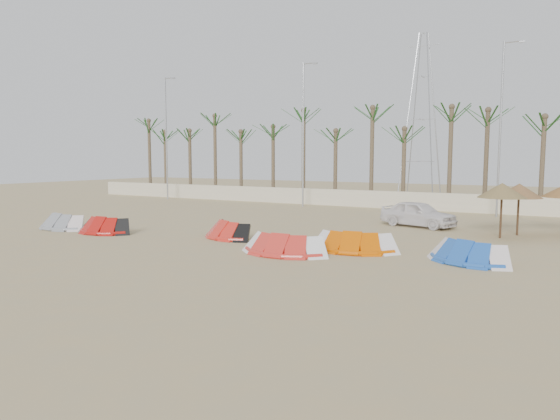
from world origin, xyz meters
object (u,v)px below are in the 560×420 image
Objects in this scene: kite_red_right at (287,243)px; car at (418,214)px; kite_blue at (469,251)px; parasol_mid at (519,191)px; kite_red_left at (108,224)px; kite_grey at (66,221)px; kite_red_mid at (231,229)px; parasol_left at (502,191)px; kite_orange at (356,240)px.

car reaches higher than kite_red_right.
kite_blue is at bearing 15.64° from kite_red_right.
kite_blue is 1.36× the size of parasol_mid.
kite_grey is at bearing -179.32° from kite_red_left.
parasol_mid is (18.10, 9.37, 1.77)m from kite_red_left.
kite_red_left and kite_red_right have the same top height.
kite_grey and kite_red_mid have the same top height.
parasol_mid reaches higher than kite_red_right.
kite_grey is 0.93× the size of kite_red_right.
parasol_mid is at bearing 32.58° from kite_red_mid.
kite_red_mid is at bearing 153.46° from kite_red_right.
kite_grey is 9.70m from kite_red_mid.
parasol_left is at bearing 50.21° from kite_red_right.
parasol_left is (11.17, 6.16, 1.84)m from kite_red_mid.
kite_grey and kite_red_right have the same top height.
parasol_left is (17.48, 8.00, 1.84)m from kite_red_left.
kite_red_left is 0.88× the size of kite_orange.
kite_red_left and kite_red_mid have the same top height.
parasol_left reaches higher than kite_grey.
car is (6.76, 8.24, 0.30)m from kite_red_mid.
kite_red_right is 6.79m from kite_blue.
kite_red_right is at bearing -129.79° from parasol_left.
kite_blue is at bearing -93.25° from parasol_left.
kite_grey is 0.96× the size of kite_red_mid.
kite_grey is 0.79× the size of car.
parasol_mid is at bearing 27.37° from kite_red_left.
kite_red_mid is 0.96× the size of kite_orange.
kite_red_mid is 12.88m from parasol_left.
kite_blue is 9.45m from car.
car is at bearing 115.33° from kite_blue.
kite_orange is 1.05× the size of kite_blue.
parasol_mid is at bearing 52.10° from kite_red_right.
kite_red_left is 12.86m from kite_orange.
kite_blue is (4.36, -0.07, -0.00)m from kite_orange.
kite_grey is at bearing -158.77° from parasol_left.
car is at bearing 37.63° from kite_red_left.
kite_red_left is at bearing 0.68° from kite_grey.
kite_grey is 1.30× the size of parasol_mid.
kite_grey is 3.20m from kite_red_left.
kite_red_left and kite_blue have the same top height.
kite_red_left is 1.22× the size of parasol_left.
kite_red_left is 0.90× the size of kite_red_right.
car is at bearing 76.48° from kite_red_right.
kite_grey is 0.96× the size of kite_blue.
kite_orange is (12.76, 1.61, 0.00)m from kite_red_left.
kite_blue is (6.54, 1.83, -0.00)m from kite_red_right.
parasol_left is at bearing 21.23° from kite_grey.
parasol_left is (6.90, 8.29, 1.84)m from kite_red_right.
parasol_mid is at bearing 23.83° from kite_grey.
kite_orange is at bearing -124.57° from parasol_mid.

